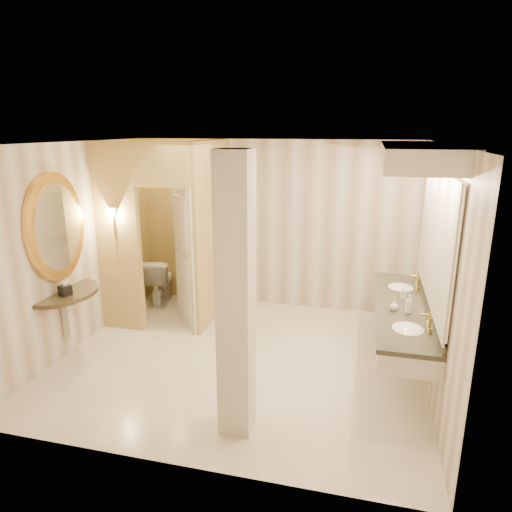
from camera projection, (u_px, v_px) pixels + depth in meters
The scene contains 16 objects.
floor at pixel (241, 358), 5.88m from camera, with size 4.50×4.50×0.00m, color beige.
ceiling at pixel (239, 143), 5.15m from camera, with size 4.50×4.50×0.00m, color white.
wall_back at pixel (274, 225), 7.38m from camera, with size 4.50×0.02×2.70m, color beige.
wall_front at pixel (171, 324), 3.65m from camera, with size 4.50×0.02×2.70m, color beige.
wall_left at pixel (77, 246), 6.04m from camera, with size 0.02×4.00×2.70m, color beige.
wall_right at pixel (437, 271), 4.99m from camera, with size 0.02×4.00×2.70m, color beige.
toilet_closet at pixel (183, 233), 6.67m from camera, with size 1.50×1.55×2.70m.
wall_sconce at pixel (113, 213), 6.26m from camera, with size 0.14×0.14×0.42m.
vanity at pixel (413, 243), 5.09m from camera, with size 0.75×2.60×2.09m.
console_shelf at pixel (59, 255), 5.64m from camera, with size 1.03×1.03×1.97m.
pillar at pixel (236, 300), 4.17m from camera, with size 0.31×0.31×2.70m, color beige.
tissue_box at pixel (65, 290), 5.61m from camera, with size 0.13×0.13×0.13m, color black.
toilet at pixel (159, 280), 7.67m from camera, with size 0.43×0.76×0.78m, color white.
soap_bottle_a at pixel (403, 292), 5.51m from camera, with size 0.07×0.07×0.15m, color beige.
soap_bottle_b at pixel (394, 305), 5.14m from camera, with size 0.09×0.09×0.12m, color silver.
soap_bottle_c at pixel (409, 304), 5.06m from camera, with size 0.08×0.08×0.21m, color #C6B28C.
Camera 1 is at (1.47, -5.10, 2.87)m, focal length 32.00 mm.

